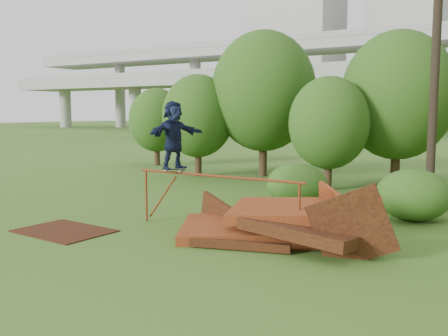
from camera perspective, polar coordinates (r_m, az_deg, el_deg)
The scene contains 16 objects.
ground at distance 11.31m, azimuth -1.74°, elevation -9.31°, with size 240.00×240.00×0.00m, color #2D5116.
scrap_pile at distance 12.02m, azimuth 6.01°, elevation -6.51°, with size 5.59×3.42×1.93m.
grind_rail at distance 12.70m, azimuth -0.99°, elevation -2.01°, with size 4.93×0.19×1.48m.
skateboard at distance 13.43m, azimuth -5.74°, elevation -0.15°, with size 0.68×0.20×0.07m.
skater at distance 13.35m, azimuth -5.79°, elevation 3.78°, with size 1.68×0.54×1.81m, color #111933.
flat_plate at distance 13.59m, azimuth -17.81°, elevation -6.86°, with size 2.36×1.68×0.03m, color #34180B.
tree_0 at distance 23.90m, azimuth -3.00°, elevation 5.94°, with size 3.44×3.44×4.85m.
tree_1 at distance 23.87m, azimuth 4.55°, elevation 8.72°, with size 4.94×4.94×6.87m.
tree_2 at distance 19.96m, azimuth 11.90°, elevation 5.05°, with size 3.16×3.16×4.46m.
tree_3 at distance 21.84m, azimuth 19.25°, elevation 7.83°, with size 4.60×4.60×6.39m.
tree_6 at distance 28.93m, azimuth -7.70°, elevation 5.45°, with size 3.17×3.17×4.42m.
shrub_left at distance 16.53m, azimuth 8.33°, elevation -1.87°, with size 2.02×1.86×1.40m, color #1A4211.
shrub_right at distance 15.05m, azimuth 20.83°, elevation -2.90°, with size 2.08×1.90×1.47m, color #1A4211.
utility_pole at distance 17.76m, azimuth 23.12°, elevation 13.63°, with size 1.40×0.28×10.75m.
building_left at distance 113.94m, azimuth 8.16°, elevation 13.66°, with size 18.00×16.00×35.00m, color #9E9E99.
building_right at distance 113.82m, azimuth 20.03°, elevation 11.57°, with size 14.00×14.00×28.00m, color #9E9E99.
Camera 1 is at (5.86, -9.17, 3.07)m, focal length 40.00 mm.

